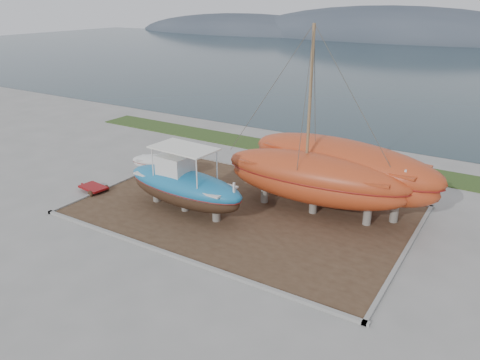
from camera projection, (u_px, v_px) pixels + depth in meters
The scene contains 10 objects.
ground at pixel (202, 239), 23.70m from camera, with size 140.00×140.00×0.00m, color gray.
dirt_patch at pixel (243, 210), 26.85m from camera, with size 18.00×12.00×0.06m, color #422D1E.
curb_frame at pixel (243, 209), 26.83m from camera, with size 18.60×12.60×0.15m, color gray, non-canonical shape.
grass_strip at pixel (322, 156), 35.92m from camera, with size 44.00×3.00×0.08m, color #284219.
sea at pixel (448, 69), 78.93m from camera, with size 260.00×100.00×0.04m, color #1B3037, non-canonical shape.
blue_caique at pixel (184, 180), 26.09m from camera, with size 7.85×2.45×3.78m, color #1A71A6, non-canonical shape.
white_dinghy at pixel (164, 165), 31.93m from camera, with size 4.43×1.66×1.33m, color silver, non-canonical shape.
orange_sailboat at pixel (318, 125), 24.63m from camera, with size 10.58×3.12×10.20m, color #AB3B1A, non-canonical shape.
orange_bare_hull at pixel (340, 174), 26.76m from camera, with size 11.72×3.52×3.84m, color #AB3B1A, non-canonical shape.
red_trailer at pixel (94, 189), 29.39m from camera, with size 2.60×1.30×0.37m, color maroon, non-canonical shape.
Camera 1 is at (12.72, -16.74, 11.51)m, focal length 35.00 mm.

